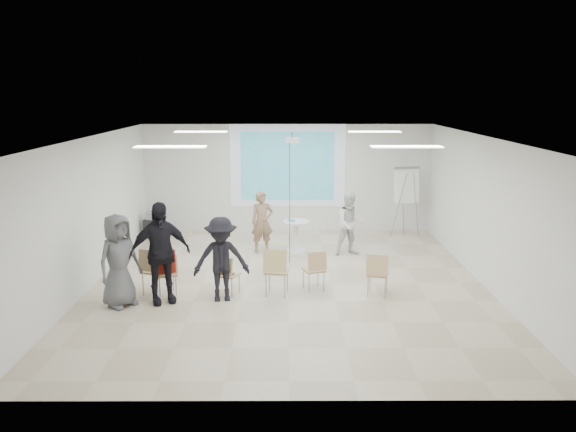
{
  "coord_description": "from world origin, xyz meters",
  "views": [
    {
      "loc": [
        -0.04,
        -11.02,
        3.9
      ],
      "look_at": [
        0.0,
        0.8,
        1.25
      ],
      "focal_mm": 35.0,
      "sensor_mm": 36.0,
      "label": 1
    }
  ],
  "objects_px": {
    "chair_left_mid": "(167,271)",
    "audience_mid": "(221,254)",
    "chair_center": "(276,268)",
    "player_right": "(351,220)",
    "audience_outer": "(118,255)",
    "audience_left": "(160,245)",
    "chair_far_left": "(153,268)",
    "flipchart_easel": "(406,186)",
    "player_left": "(262,218)",
    "av_cart": "(154,226)",
    "pedestal_table": "(296,234)",
    "chair_left_inner": "(227,272)",
    "chair_right_far": "(377,271)",
    "laptop": "(229,273)",
    "chair_right_inner": "(315,267)"
  },
  "relations": [
    {
      "from": "chair_far_left",
      "to": "chair_center",
      "type": "xyz_separation_m",
      "value": [
        2.39,
        -0.07,
        0.01
      ]
    },
    {
      "from": "laptop",
      "to": "audience_outer",
      "type": "distance_m",
      "value": 2.1
    },
    {
      "from": "chair_far_left",
      "to": "flipchart_easel",
      "type": "height_order",
      "value": "flipchart_easel"
    },
    {
      "from": "laptop",
      "to": "audience_left",
      "type": "bearing_deg",
      "value": 43.01
    },
    {
      "from": "player_left",
      "to": "flipchart_easel",
      "type": "relative_size",
      "value": 0.9
    },
    {
      "from": "pedestal_table",
      "to": "chair_left_inner",
      "type": "xyz_separation_m",
      "value": [
        -1.39,
        -2.98,
        0.02
      ]
    },
    {
      "from": "audience_left",
      "to": "flipchart_easel",
      "type": "height_order",
      "value": "audience_left"
    },
    {
      "from": "pedestal_table",
      "to": "laptop",
      "type": "bearing_deg",
      "value": -115.17
    },
    {
      "from": "laptop",
      "to": "audience_outer",
      "type": "bearing_deg",
      "value": 40.68
    },
    {
      "from": "chair_center",
      "to": "av_cart",
      "type": "bearing_deg",
      "value": 135.76
    },
    {
      "from": "player_left",
      "to": "chair_right_inner",
      "type": "bearing_deg",
      "value": -85.83
    },
    {
      "from": "chair_left_mid",
      "to": "audience_left",
      "type": "xyz_separation_m",
      "value": [
        -0.03,
        -0.36,
        0.62
      ]
    },
    {
      "from": "laptop",
      "to": "chair_right_far",
      "type": "bearing_deg",
      "value": -159.56
    },
    {
      "from": "player_left",
      "to": "audience_outer",
      "type": "relative_size",
      "value": 0.88
    },
    {
      "from": "player_right",
      "to": "av_cart",
      "type": "relative_size",
      "value": 2.32
    },
    {
      "from": "player_left",
      "to": "laptop",
      "type": "height_order",
      "value": "player_left"
    },
    {
      "from": "pedestal_table",
      "to": "av_cart",
      "type": "distance_m",
      "value": 4.05
    },
    {
      "from": "chair_left_mid",
      "to": "av_cart",
      "type": "height_order",
      "value": "chair_left_mid"
    },
    {
      "from": "audience_left",
      "to": "flipchart_easel",
      "type": "bearing_deg",
      "value": 15.98
    },
    {
      "from": "audience_mid",
      "to": "flipchart_easel",
      "type": "bearing_deg",
      "value": 38.95
    },
    {
      "from": "chair_left_inner",
      "to": "laptop",
      "type": "distance_m",
      "value": 0.1
    },
    {
      "from": "player_right",
      "to": "av_cart",
      "type": "distance_m",
      "value": 5.37
    },
    {
      "from": "player_left",
      "to": "av_cart",
      "type": "distance_m",
      "value": 3.31
    },
    {
      "from": "audience_left",
      "to": "audience_mid",
      "type": "bearing_deg",
      "value": -20.19
    },
    {
      "from": "chair_left_inner",
      "to": "player_left",
      "type": "bearing_deg",
      "value": 102.77
    },
    {
      "from": "player_left",
      "to": "chair_left_mid",
      "type": "distance_m",
      "value": 3.48
    },
    {
      "from": "audience_left",
      "to": "av_cart",
      "type": "distance_m",
      "value": 4.94
    },
    {
      "from": "chair_center",
      "to": "audience_left",
      "type": "relative_size",
      "value": 0.44
    },
    {
      "from": "pedestal_table",
      "to": "chair_far_left",
      "type": "distance_m",
      "value": 4.09
    },
    {
      "from": "chair_center",
      "to": "player_right",
      "type": "bearing_deg",
      "value": 66.86
    },
    {
      "from": "chair_left_mid",
      "to": "audience_outer",
      "type": "bearing_deg",
      "value": -165.47
    },
    {
      "from": "chair_right_inner",
      "to": "audience_outer",
      "type": "distance_m",
      "value": 3.74
    },
    {
      "from": "chair_left_mid",
      "to": "audience_outer",
      "type": "distance_m",
      "value": 1.03
    },
    {
      "from": "player_right",
      "to": "chair_left_mid",
      "type": "distance_m",
      "value": 4.78
    },
    {
      "from": "player_right",
      "to": "chair_right_far",
      "type": "relative_size",
      "value": 1.96
    },
    {
      "from": "chair_left_mid",
      "to": "audience_mid",
      "type": "xyz_separation_m",
      "value": [
        1.1,
        -0.27,
        0.43
      ]
    },
    {
      "from": "flipchart_easel",
      "to": "audience_left",
      "type": "bearing_deg",
      "value": -149.51
    },
    {
      "from": "pedestal_table",
      "to": "chair_left_inner",
      "type": "relative_size",
      "value": 1.05
    },
    {
      "from": "audience_outer",
      "to": "chair_center",
      "type": "bearing_deg",
      "value": -42.42
    },
    {
      "from": "chair_far_left",
      "to": "audience_outer",
      "type": "bearing_deg",
      "value": -115.91
    },
    {
      "from": "chair_left_mid",
      "to": "audience_mid",
      "type": "distance_m",
      "value": 1.21
    },
    {
      "from": "player_left",
      "to": "chair_center",
      "type": "distance_m",
      "value": 3.09
    },
    {
      "from": "audience_left",
      "to": "laptop",
      "type": "bearing_deg",
      "value": -5.44
    },
    {
      "from": "player_left",
      "to": "av_cart",
      "type": "height_order",
      "value": "player_left"
    },
    {
      "from": "player_right",
      "to": "laptop",
      "type": "xyz_separation_m",
      "value": [
        -2.68,
        -2.72,
        -0.42
      ]
    },
    {
      "from": "player_right",
      "to": "chair_center",
      "type": "bearing_deg",
      "value": -134.54
    },
    {
      "from": "player_right",
      "to": "chair_center",
      "type": "height_order",
      "value": "player_right"
    },
    {
      "from": "audience_outer",
      "to": "audience_left",
      "type": "bearing_deg",
      "value": -38.69
    },
    {
      "from": "flipchart_easel",
      "to": "chair_left_mid",
      "type": "bearing_deg",
      "value": -151.58
    },
    {
      "from": "chair_center",
      "to": "audience_left",
      "type": "height_order",
      "value": "audience_left"
    }
  ]
}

